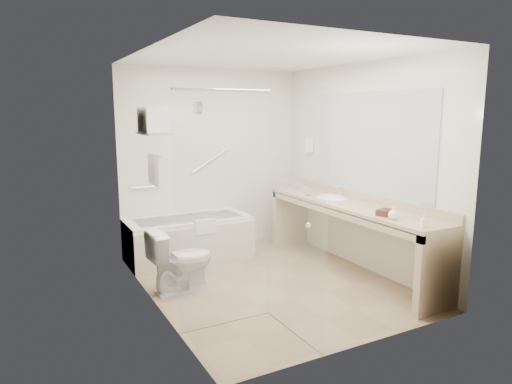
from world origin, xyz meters
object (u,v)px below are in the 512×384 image
bathtub (189,238)px  water_bottle_left (308,188)px  vanity_counter (349,220)px  toilet (181,260)px  amenity_basket (385,212)px

bathtub → water_bottle_left: bearing=-27.5°
vanity_counter → toilet: vanity_counter is taller
water_bottle_left → amenity_basket: bearing=-87.4°
bathtub → water_bottle_left: size_ratio=7.98×
bathtub → amenity_basket: 2.58m
water_bottle_left → bathtub: bearing=152.5°
vanity_counter → amenity_basket: (-0.09, -0.67, 0.24)m
amenity_basket → vanity_counter: bearing=82.6°
vanity_counter → water_bottle_left: size_ratio=13.47×
bathtub → amenity_basket: size_ratio=8.46×
bathtub → vanity_counter: (1.52, -1.39, 0.36)m
bathtub → amenity_basket: amenity_basket is taller
toilet → water_bottle_left: (1.83, 0.29, 0.60)m
bathtub → toilet: toilet is taller
amenity_basket → water_bottle_left: (-0.06, 1.35, 0.06)m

